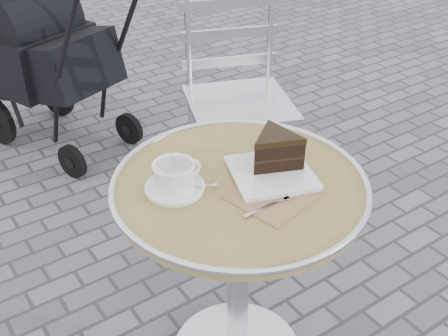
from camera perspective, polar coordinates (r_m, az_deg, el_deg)
cafe_table at (r=1.64m, az=1.52°, el=-6.21°), size 0.72×0.72×0.74m
cappuccino_set at (r=1.50m, az=-4.99°, el=-1.06°), size 0.18×0.16×0.08m
cake_plate_set at (r=1.57m, az=5.18°, el=1.28°), size 0.34×0.33×0.12m
bistro_chair at (r=2.51m, az=1.04°, el=9.63°), size 0.57×0.57×0.98m
baby_stroller at (r=3.13m, az=-17.73°, el=10.08°), size 0.75×1.07×1.02m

